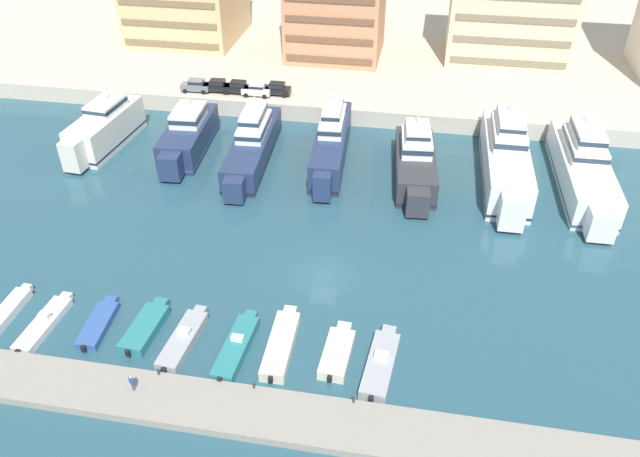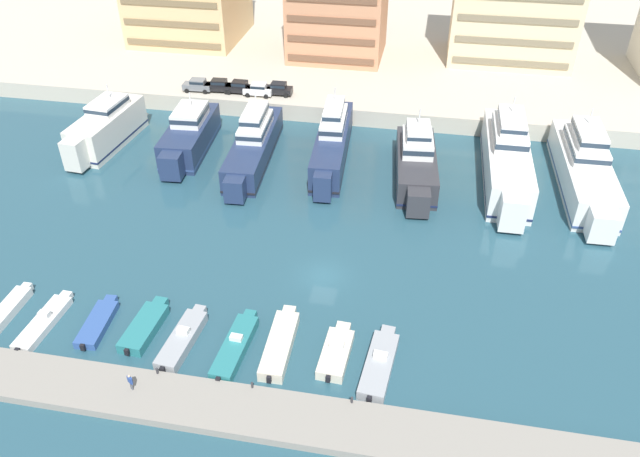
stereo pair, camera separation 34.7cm
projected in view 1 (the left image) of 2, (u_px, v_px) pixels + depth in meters
The scene contains 28 objects.
ground_plane at pixel (324, 276), 60.17m from camera, with size 400.00×400.00×0.00m, color #285160.
quay_promenade at pixel (387, 36), 113.40m from camera, with size 180.00×70.00×2.37m, color beige.
pier_dock at pixel (284, 418), 46.36m from camera, with size 120.00×4.58×0.72m, color gray.
yacht_ivory_far_left at pixel (104, 129), 80.30m from camera, with size 5.41×15.87×7.52m.
yacht_navy_left at pixel (188, 136), 79.38m from camera, with size 5.50×16.45×7.03m.
yacht_navy_mid_left at pixel (253, 144), 77.45m from camera, with size 5.07×20.88×7.90m.
yacht_navy_center_left at pixel (331, 141), 77.50m from camera, with size 4.77×20.94×8.49m.
yacht_charcoal_center at pixel (415, 162), 73.70m from camera, with size 5.81×17.29×8.07m.
yacht_white_center_right at pixel (506, 157), 73.49m from camera, with size 4.96×22.97×9.23m.
yacht_white_mid_right at pixel (583, 167), 72.33m from camera, with size 5.45×23.13×8.56m.
motorboat_white_far_left at pixel (7, 312), 55.54m from camera, with size 1.56×6.87×0.87m.
motorboat_white_left at pixel (44, 323), 54.42m from camera, with size 2.10×7.72×1.26m.
motorboat_blue_mid_left at pixel (98, 324), 54.40m from camera, with size 2.28×6.60×0.80m.
motorboat_teal_center_left at pixel (146, 327), 53.86m from camera, with size 2.49×6.87×0.96m.
motorboat_grey_center at pixel (184, 339), 52.64m from camera, with size 2.40×7.76×1.46m.
motorboat_teal_center_right at pixel (237, 347), 52.00m from camera, with size 2.28×8.18×1.40m.
motorboat_cream_mid_right at pixel (281, 344), 52.21m from camera, with size 2.17×8.44×1.05m.
motorboat_cream_right at pixel (337, 352), 51.50m from camera, with size 2.45×6.47×1.52m.
motorboat_grey_far_right at pixel (381, 363), 50.49m from camera, with size 2.76×8.13×1.44m.
car_grey_far_left at pixel (196, 85), 89.55m from camera, with size 4.16×2.05×1.80m.
car_black_left at pixel (217, 85), 89.44m from camera, with size 4.20×2.12×1.80m.
car_black_mid_left at pixel (238, 87), 89.01m from camera, with size 4.12×1.95×1.80m.
car_white_center_left at pixel (257, 89), 88.30m from camera, with size 4.12×1.96×1.80m.
car_black_center at pixel (277, 88), 88.57m from camera, with size 4.12×1.95×1.80m.
pedestrian_near_edge at pixel (132, 382), 47.46m from camera, with size 0.53×0.42×1.59m.
bollard_west at pixel (158, 371), 49.11m from camera, with size 0.20×0.20×0.61m.
bollard_west_mid at pixel (254, 385), 47.99m from camera, with size 0.20×0.20×0.61m.
bollard_east_mid at pixel (354, 399), 46.88m from camera, with size 0.20×0.20×0.61m.
Camera 1 is at (7.79, -45.50, 38.87)m, focal length 35.00 mm.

